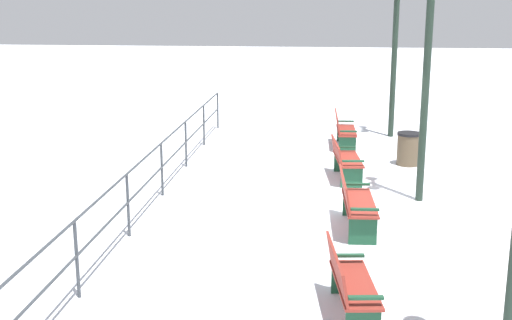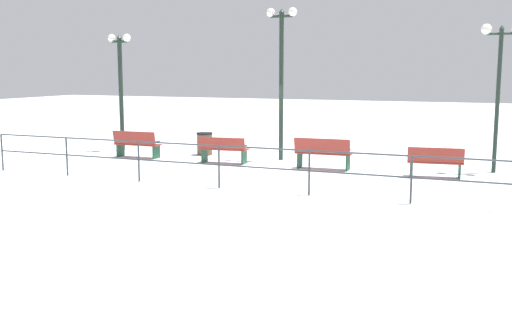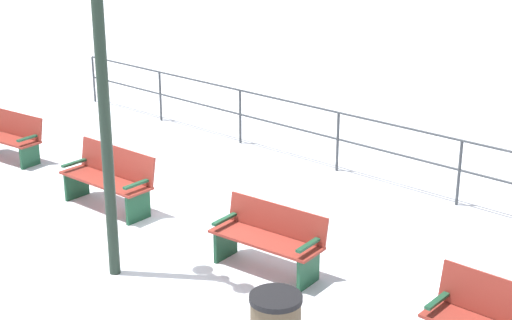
{
  "view_description": "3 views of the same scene",
  "coord_description": "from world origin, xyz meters",
  "px_view_note": "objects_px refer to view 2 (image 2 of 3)",
  "views": [
    {
      "loc": [
        -0.51,
        -12.78,
        3.95
      ],
      "look_at": [
        -1.75,
        -0.7,
        0.96
      ],
      "focal_mm": 47.3,
      "sensor_mm": 36.0,
      "label": 1
    },
    {
      "loc": [
        -17.28,
        -6.56,
        2.98
      ],
      "look_at": [
        -1.97,
        -0.29,
        0.49
      ],
      "focal_mm": 42.52,
      "sensor_mm": 36.0,
      "label": 2
    },
    {
      "loc": [
        6.88,
        7.69,
        4.75
      ],
      "look_at": [
        -1.44,
        0.12,
        0.82
      ],
      "focal_mm": 54.39,
      "sensor_mm": 36.0,
      "label": 3
    }
  ],
  "objects_px": {
    "lamppost_middle": "(281,61)",
    "bench_fourth": "(137,144)",
    "bench_third": "(223,149)",
    "lamppost_near": "(500,64)",
    "bench_second": "(323,153)",
    "lamppost_far": "(120,75)",
    "trash_bin": "(205,144)",
    "bench_nearest": "(435,162)"
  },
  "relations": [
    {
      "from": "bench_fourth",
      "to": "lamppost_near",
      "type": "distance_m",
      "value": 11.64
    },
    {
      "from": "lamppost_middle",
      "to": "trash_bin",
      "type": "relative_size",
      "value": 6.27
    },
    {
      "from": "bench_nearest",
      "to": "bench_third",
      "type": "relative_size",
      "value": 0.97
    },
    {
      "from": "bench_second",
      "to": "lamppost_middle",
      "type": "bearing_deg",
      "value": 51.27
    },
    {
      "from": "bench_third",
      "to": "lamppost_near",
      "type": "bearing_deg",
      "value": -85.25
    },
    {
      "from": "bench_third",
      "to": "bench_fourth",
      "type": "height_order",
      "value": "bench_fourth"
    },
    {
      "from": "bench_third",
      "to": "lamppost_near",
      "type": "xyz_separation_m",
      "value": [
        1.43,
        -8.0,
        2.66
      ]
    },
    {
      "from": "bench_fourth",
      "to": "lamppost_middle",
      "type": "relative_size",
      "value": 0.33
    },
    {
      "from": "bench_second",
      "to": "lamppost_far",
      "type": "distance_m",
      "value": 8.46
    },
    {
      "from": "lamppost_near",
      "to": "bench_third",
      "type": "bearing_deg",
      "value": 100.15
    },
    {
      "from": "bench_second",
      "to": "trash_bin",
      "type": "height_order",
      "value": "bench_second"
    },
    {
      "from": "bench_third",
      "to": "lamppost_middle",
      "type": "height_order",
      "value": "lamppost_middle"
    },
    {
      "from": "lamppost_middle",
      "to": "bench_third",
      "type": "bearing_deg",
      "value": 135.17
    },
    {
      "from": "lamppost_far",
      "to": "trash_bin",
      "type": "height_order",
      "value": "lamppost_far"
    },
    {
      "from": "bench_third",
      "to": "lamppost_near",
      "type": "relative_size",
      "value": 0.37
    },
    {
      "from": "lamppost_near",
      "to": "bench_second",
      "type": "bearing_deg",
      "value": 105.85
    },
    {
      "from": "bench_nearest",
      "to": "bench_third",
      "type": "xyz_separation_m",
      "value": [
        0.11,
        6.51,
        0.01
      ]
    },
    {
      "from": "bench_second",
      "to": "lamppost_far",
      "type": "height_order",
      "value": "lamppost_far"
    },
    {
      "from": "bench_second",
      "to": "lamppost_middle",
      "type": "xyz_separation_m",
      "value": [
        1.35,
        1.83,
        2.73
      ]
    },
    {
      "from": "lamppost_far",
      "to": "lamppost_near",
      "type": "bearing_deg",
      "value": -90.0
    },
    {
      "from": "bench_fourth",
      "to": "trash_bin",
      "type": "relative_size",
      "value": 2.06
    },
    {
      "from": "lamppost_middle",
      "to": "bench_fourth",
      "type": "bearing_deg",
      "value": 106.55
    },
    {
      "from": "lamppost_far",
      "to": "bench_second",
      "type": "bearing_deg",
      "value": -99.52
    },
    {
      "from": "bench_fourth",
      "to": "lamppost_near",
      "type": "xyz_separation_m",
      "value": [
        1.39,
        -11.25,
        2.64
      ]
    },
    {
      "from": "lamppost_middle",
      "to": "trash_bin",
      "type": "height_order",
      "value": "lamppost_middle"
    },
    {
      "from": "lamppost_near",
      "to": "lamppost_middle",
      "type": "bearing_deg",
      "value": 90.0
    },
    {
      "from": "bench_second",
      "to": "lamppost_middle",
      "type": "height_order",
      "value": "lamppost_middle"
    },
    {
      "from": "bench_fourth",
      "to": "trash_bin",
      "type": "xyz_separation_m",
      "value": [
        1.5,
        -1.81,
        -0.08
      ]
    },
    {
      "from": "bench_nearest",
      "to": "bench_fourth",
      "type": "relative_size",
      "value": 0.95
    },
    {
      "from": "bench_fourth",
      "to": "lamppost_near",
      "type": "height_order",
      "value": "lamppost_near"
    },
    {
      "from": "bench_fourth",
      "to": "lamppost_middle",
      "type": "distance_m",
      "value": 5.61
    },
    {
      "from": "bench_fourth",
      "to": "bench_second",
      "type": "bearing_deg",
      "value": -90.79
    },
    {
      "from": "lamppost_near",
      "to": "bench_fourth",
      "type": "bearing_deg",
      "value": 97.05
    },
    {
      "from": "trash_bin",
      "to": "bench_third",
      "type": "bearing_deg",
      "value": -136.68
    },
    {
      "from": "lamppost_middle",
      "to": "lamppost_near",
      "type": "bearing_deg",
      "value": -90.0
    },
    {
      "from": "trash_bin",
      "to": "lamppost_near",
      "type": "bearing_deg",
      "value": -90.65
    },
    {
      "from": "trash_bin",
      "to": "bench_fourth",
      "type": "bearing_deg",
      "value": 129.66
    },
    {
      "from": "bench_nearest",
      "to": "lamppost_near",
      "type": "relative_size",
      "value": 0.36
    },
    {
      "from": "bench_nearest",
      "to": "bench_second",
      "type": "distance_m",
      "value": 3.27
    },
    {
      "from": "bench_second",
      "to": "trash_bin",
      "type": "bearing_deg",
      "value": 70.5
    },
    {
      "from": "bench_nearest",
      "to": "bench_second",
      "type": "relative_size",
      "value": 0.91
    },
    {
      "from": "bench_nearest",
      "to": "trash_bin",
      "type": "relative_size",
      "value": 1.97
    }
  ]
}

